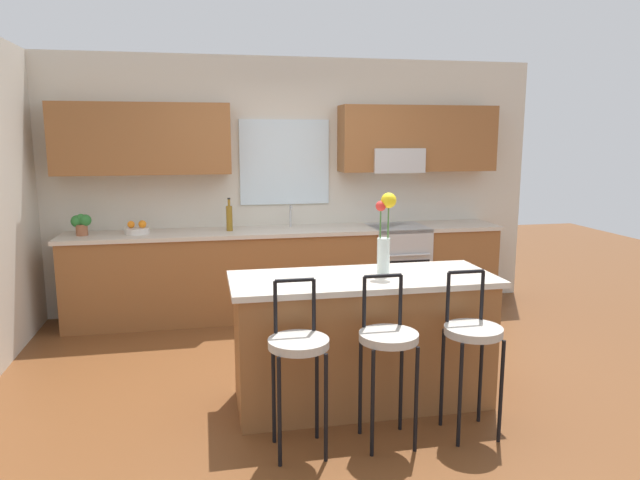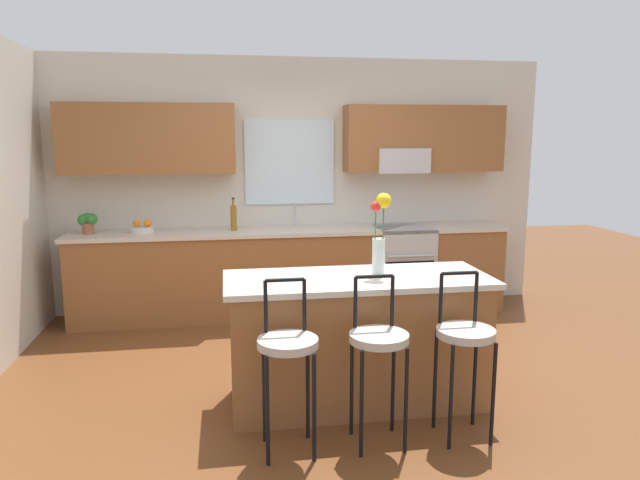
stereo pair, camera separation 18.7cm
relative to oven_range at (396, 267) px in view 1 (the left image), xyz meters
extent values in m
plane|color=brown|center=(-1.18, -1.68, -0.46)|extent=(14.00, 14.00, 0.00)
cube|color=beige|center=(-1.18, 0.38, 0.89)|extent=(5.60, 0.12, 2.70)
cube|color=brown|center=(-2.62, 0.15, 1.39)|extent=(1.72, 0.34, 0.70)
cube|color=brown|center=(0.26, 0.15, 1.39)|extent=(1.72, 0.34, 0.70)
cube|color=silver|center=(-1.18, 0.31, 1.14)|extent=(0.96, 0.03, 0.90)
cube|color=#B7BABC|center=(0.00, 0.12, 1.16)|extent=(0.56, 0.36, 0.26)
cube|color=brown|center=(-1.18, 0.02, -0.02)|extent=(4.50, 0.60, 0.88)
cube|color=beige|center=(-1.18, 0.02, 0.44)|extent=(4.56, 0.64, 0.04)
cube|color=#B7BABC|center=(-1.14, 0.02, 0.39)|extent=(0.54, 0.38, 0.11)
cylinder|color=#B7BABC|center=(-1.14, 0.18, 0.57)|extent=(0.02, 0.02, 0.22)
cylinder|color=#B7BABC|center=(-1.14, 0.12, 0.68)|extent=(0.02, 0.12, 0.02)
cube|color=#B7BABC|center=(0.00, 0.00, 0.00)|extent=(0.60, 0.60, 0.92)
cube|color=black|center=(0.00, -0.29, -0.06)|extent=(0.52, 0.02, 0.40)
cylinder|color=#B7BABC|center=(0.00, -0.33, 0.20)|extent=(0.50, 0.02, 0.02)
cube|color=brown|center=(-0.99, -2.15, -0.02)|extent=(1.76, 0.65, 0.88)
cube|color=beige|center=(-0.99, -2.15, 0.44)|extent=(1.84, 0.73, 0.04)
cylinder|color=black|center=(-1.67, -2.87, -0.13)|extent=(0.02, 0.02, 0.66)
cylinder|color=black|center=(-1.40, -2.87, -0.13)|extent=(0.02, 0.02, 0.66)
cylinder|color=black|center=(-1.67, -2.60, -0.13)|extent=(0.02, 0.02, 0.66)
cylinder|color=black|center=(-1.40, -2.60, -0.13)|extent=(0.02, 0.02, 0.66)
cylinder|color=#B2ADA3|center=(-1.54, -2.73, 0.23)|extent=(0.36, 0.36, 0.05)
cylinder|color=black|center=(-1.65, -2.60, 0.41)|extent=(0.02, 0.02, 0.32)
cylinder|color=black|center=(-1.42, -2.60, 0.41)|extent=(0.02, 0.02, 0.32)
cylinder|color=black|center=(-1.54, -2.60, 0.57)|extent=(0.23, 0.02, 0.02)
cylinder|color=black|center=(-1.12, -2.87, -0.13)|extent=(0.02, 0.02, 0.66)
cylinder|color=black|center=(-0.85, -2.87, -0.13)|extent=(0.02, 0.02, 0.66)
cylinder|color=black|center=(-1.12, -2.60, -0.13)|extent=(0.02, 0.02, 0.66)
cylinder|color=black|center=(-0.85, -2.60, -0.13)|extent=(0.02, 0.02, 0.66)
cylinder|color=#B2ADA3|center=(-0.99, -2.73, 0.23)|extent=(0.36, 0.36, 0.05)
cylinder|color=black|center=(-1.10, -2.60, 0.41)|extent=(0.02, 0.02, 0.32)
cylinder|color=black|center=(-0.87, -2.60, 0.41)|extent=(0.02, 0.02, 0.32)
cylinder|color=black|center=(-0.99, -2.60, 0.57)|extent=(0.23, 0.02, 0.02)
cylinder|color=black|center=(-0.57, -2.87, -0.13)|extent=(0.02, 0.02, 0.66)
cylinder|color=black|center=(-0.30, -2.87, -0.13)|extent=(0.02, 0.02, 0.66)
cylinder|color=black|center=(-0.57, -2.60, -0.13)|extent=(0.02, 0.02, 0.66)
cylinder|color=black|center=(-0.30, -2.60, -0.13)|extent=(0.02, 0.02, 0.66)
cylinder|color=#B2ADA3|center=(-0.44, -2.73, 0.23)|extent=(0.36, 0.36, 0.05)
cylinder|color=black|center=(-0.55, -2.60, 0.41)|extent=(0.02, 0.02, 0.32)
cylinder|color=black|center=(-0.32, -2.60, 0.41)|extent=(0.02, 0.02, 0.32)
cylinder|color=black|center=(-0.44, -2.60, 0.57)|extent=(0.23, 0.02, 0.02)
cylinder|color=silver|center=(-0.83, -2.13, 0.59)|extent=(0.09, 0.09, 0.26)
cylinder|color=#3D722D|center=(-0.80, -2.13, 0.76)|extent=(0.01, 0.01, 0.44)
sphere|color=yellow|center=(-0.80, -2.13, 0.98)|extent=(0.11, 0.11, 0.11)
cylinder|color=#3D722D|center=(-0.86, -2.13, 0.74)|extent=(0.01, 0.01, 0.41)
sphere|color=red|center=(-0.86, -2.13, 0.94)|extent=(0.07, 0.07, 0.07)
cylinder|color=silver|center=(-2.71, 0.02, 0.49)|extent=(0.24, 0.24, 0.06)
sphere|color=orange|center=(-2.65, 0.02, 0.56)|extent=(0.08, 0.08, 0.08)
sphere|color=orange|center=(-2.76, 0.02, 0.56)|extent=(0.07, 0.07, 0.07)
cylinder|color=olive|center=(-1.79, 0.02, 0.59)|extent=(0.06, 0.06, 0.26)
cylinder|color=olive|center=(-1.79, 0.02, 0.75)|extent=(0.03, 0.03, 0.07)
cylinder|color=black|center=(-1.79, 0.02, 0.79)|extent=(0.03, 0.03, 0.02)
cylinder|color=#9E5B3D|center=(-3.22, 0.02, 0.52)|extent=(0.11, 0.11, 0.11)
sphere|color=#2D7A33|center=(-3.22, 0.02, 0.63)|extent=(0.09, 0.09, 0.09)
sphere|color=#2D7A33|center=(-3.26, 0.03, 0.60)|extent=(0.12, 0.12, 0.12)
sphere|color=#2D7A33|center=(-3.18, 0.01, 0.61)|extent=(0.11, 0.11, 0.11)
camera|label=1|loc=(-2.06, -5.93, 1.42)|focal=32.68mm
camera|label=2|loc=(-1.87, -5.96, 1.42)|focal=32.68mm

